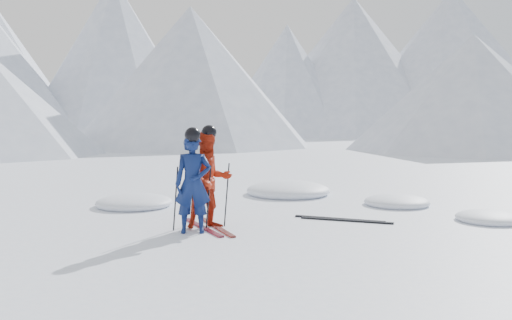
{
  "coord_description": "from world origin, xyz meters",
  "views": [
    {
      "loc": [
        -2.23,
        -9.68,
        1.93
      ],
      "look_at": [
        -1.52,
        0.5,
        1.1
      ],
      "focal_mm": 38.0,
      "sensor_mm": 36.0,
      "label": 1
    }
  ],
  "objects": [
    {
      "name": "skier_blue",
      "position": [
        -2.65,
        -0.77,
        0.82
      ],
      "size": [
        0.6,
        0.4,
        1.64
      ],
      "primitive_type": "imported",
      "rotation": [
        0.0,
        0.0,
        0.01
      ],
      "color": "#0C1B4C",
      "rests_on": "ground"
    },
    {
      "name": "pole_blue_left",
      "position": [
        -2.95,
        -0.62,
        0.55
      ],
      "size": [
        0.11,
        0.08,
        1.09
      ],
      "primitive_type": "cylinder",
      "rotation": [
        0.05,
        0.08,
        0.0
      ],
      "color": "black",
      "rests_on": "ground"
    },
    {
      "name": "pole_red_left",
      "position": [
        -2.69,
        -0.17,
        0.56
      ],
      "size": [
        0.11,
        0.09,
        1.11
      ],
      "primitive_type": "cylinder",
      "rotation": [
        0.06,
        0.08,
        0.0
      ],
      "color": "black",
      "rests_on": "ground"
    },
    {
      "name": "snow_lumps",
      "position": [
        -0.72,
        2.46,
        0.0
      ],
      "size": [
        8.19,
        5.26,
        0.45
      ],
      "color": "white",
      "rests_on": "ground"
    },
    {
      "name": "ground",
      "position": [
        0.0,
        0.0,
        0.0
      ],
      "size": [
        160.0,
        160.0,
        0.0
      ],
      "primitive_type": "plane",
      "color": "white",
      "rests_on": "ground"
    },
    {
      "name": "mountain_range",
      "position": [
        5.71,
        35.31,
        6.72
      ],
      "size": [
        106.15,
        62.94,
        15.53
      ],
      "color": "#B2BCD1",
      "rests_on": "ground"
    },
    {
      "name": "skier_red",
      "position": [
        -2.39,
        -0.42,
        0.83
      ],
      "size": [
        0.98,
        0.87,
        1.67
      ],
      "primitive_type": "imported",
      "rotation": [
        0.0,
        0.0,
        0.36
      ],
      "color": "#B1240E",
      "rests_on": "ground"
    },
    {
      "name": "ski_loose_a",
      "position": [
        0.01,
        0.16,
        0.01
      ],
      "size": [
        1.57,
        0.82,
        0.03
      ],
      "primitive_type": "cube",
      "rotation": [
        0.0,
        0.0,
        1.12
      ],
      "color": "black",
      "rests_on": "ground"
    },
    {
      "name": "ski_worn_right",
      "position": [
        -2.27,
        -0.42,
        0.01
      ],
      "size": [
        0.62,
        1.64,
        0.03
      ],
      "primitive_type": "cube",
      "rotation": [
        0.0,
        0.0,
        0.32
      ],
      "color": "black",
      "rests_on": "ground"
    },
    {
      "name": "pole_blue_right",
      "position": [
        -2.4,
        -0.52,
        0.55
      ],
      "size": [
        0.11,
        0.07,
        1.09
      ],
      "primitive_type": "cylinder",
      "rotation": [
        -0.04,
        0.08,
        0.0
      ],
      "color": "black",
      "rests_on": "ground"
    },
    {
      "name": "ski_worn_left",
      "position": [
        -2.51,
        -0.42,
        0.01
      ],
      "size": [
        0.73,
        1.61,
        0.03
      ],
      "primitive_type": "cube",
      "rotation": [
        0.0,
        0.0,
        0.39
      ],
      "color": "black",
      "rests_on": "ground"
    },
    {
      "name": "pole_red_right",
      "position": [
        -2.09,
        -0.27,
        0.56
      ],
      "size": [
        0.11,
        0.08,
        1.11
      ],
      "primitive_type": "cylinder",
      "rotation": [
        -0.05,
        0.08,
        0.0
      ],
      "color": "black",
      "rests_on": "ground"
    },
    {
      "name": "ski_loose_b",
      "position": [
        0.11,
        0.01,
        0.01
      ],
      "size": [
        1.59,
        0.76,
        0.03
      ],
      "primitive_type": "cube",
      "rotation": [
        0.0,
        0.0,
        1.16
      ],
      "color": "black",
      "rests_on": "ground"
    }
  ]
}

